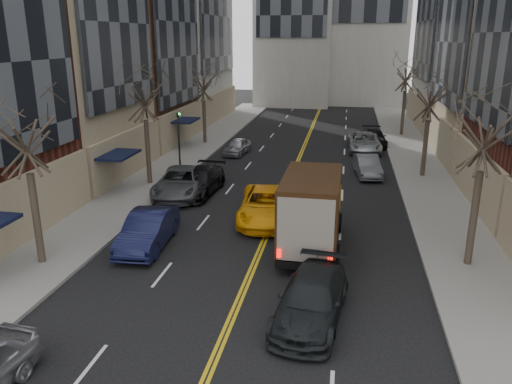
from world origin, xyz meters
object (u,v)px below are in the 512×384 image
(pedestrian, at_px, (284,215))
(observer_sedan, at_px, (311,299))
(taxi, at_px, (266,205))
(ups_truck, at_px, (312,211))

(pedestrian, bearing_deg, observer_sedan, -165.11)
(observer_sedan, height_order, taxi, taxi)
(observer_sedan, bearing_deg, taxi, 114.95)
(ups_truck, xyz_separation_m, taxi, (-2.55, 3.16, -0.96))
(ups_truck, height_order, pedestrian, ups_truck)
(taxi, xyz_separation_m, pedestrian, (1.13, -1.49, 0.08))
(observer_sedan, xyz_separation_m, pedestrian, (-1.89, 7.70, 0.15))
(observer_sedan, distance_m, pedestrian, 7.93)
(observer_sedan, bearing_deg, ups_truck, 101.17)
(ups_truck, distance_m, pedestrian, 2.37)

